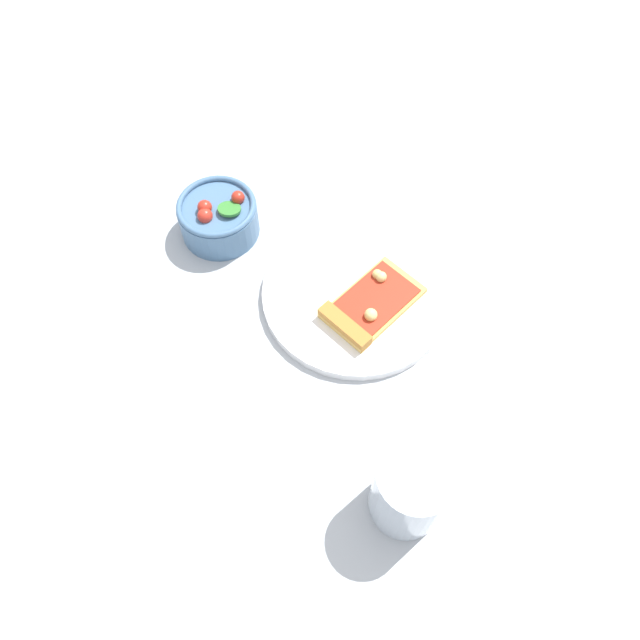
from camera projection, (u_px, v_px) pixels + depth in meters
The scene contains 5 objects.
ground_plane at pixel (361, 302), 0.83m from camera, with size 2.40×2.40×0.00m, color #B2B7BC.
plate at pixel (356, 294), 0.83m from camera, with size 0.25×0.25×0.01m, color white.
pizza_slice_main at pixel (368, 307), 0.81m from camera, with size 0.15×0.13×0.02m.
salad_bowl at pixel (218, 217), 0.87m from camera, with size 0.11×0.11×0.07m.
soda_glass at pixel (410, 491), 0.65m from camera, with size 0.08×0.08×0.11m.
Camera 1 is at (-0.16, -0.42, 0.71)m, focal length 34.72 mm.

